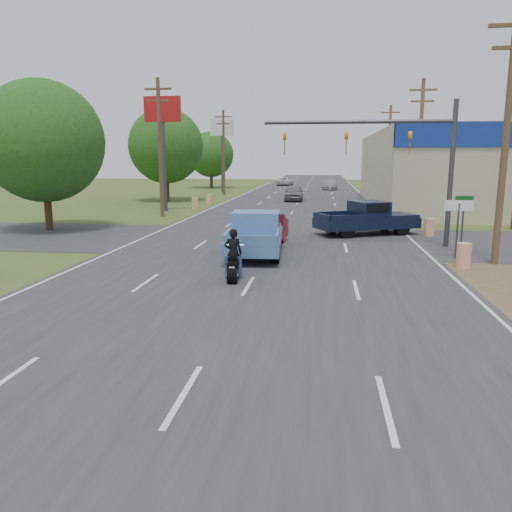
# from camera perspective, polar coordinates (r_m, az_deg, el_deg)

# --- Properties ---
(ground) EXTENTS (200.00, 200.00, 0.00)m
(ground) POSITION_cam_1_polar(r_m,az_deg,el_deg) (9.52, -8.29, -15.52)
(ground) COLOR #3F5421
(ground) RESTS_ON ground
(main_road) EXTENTS (15.00, 180.00, 0.02)m
(main_road) POSITION_cam_1_polar(r_m,az_deg,el_deg) (48.42, 4.70, 5.95)
(main_road) COLOR #2D2D30
(main_road) RESTS_ON ground
(cross_road) EXTENTS (120.00, 10.00, 0.02)m
(cross_road) POSITION_cam_1_polar(r_m,az_deg,el_deg) (26.62, 2.26, 1.86)
(cross_road) COLOR #2D2D30
(cross_road) RESTS_ON ground
(utility_pole_1) EXTENTS (2.00, 0.28, 10.00)m
(utility_pole_1) POSITION_cam_1_polar(r_m,az_deg,el_deg) (22.35, 26.72, 12.64)
(utility_pole_1) COLOR #4C3823
(utility_pole_1) RESTS_ON ground
(utility_pole_2) EXTENTS (2.00, 0.28, 10.00)m
(utility_pole_2) POSITION_cam_1_polar(r_m,az_deg,el_deg) (39.83, 18.22, 12.02)
(utility_pole_2) COLOR #4C3823
(utility_pole_2) RESTS_ON ground
(utility_pole_3) EXTENTS (2.00, 0.28, 10.00)m
(utility_pole_3) POSITION_cam_1_polar(r_m,az_deg,el_deg) (57.62, 14.94, 11.71)
(utility_pole_3) COLOR #4C3823
(utility_pole_3) RESTS_ON ground
(utility_pole_5) EXTENTS (2.00, 0.28, 10.00)m
(utility_pole_5) POSITION_cam_1_polar(r_m,az_deg,el_deg) (38.10, -10.93, 12.43)
(utility_pole_5) COLOR #4C3823
(utility_pole_5) RESTS_ON ground
(utility_pole_6) EXTENTS (2.00, 0.28, 10.00)m
(utility_pole_6) POSITION_cam_1_polar(r_m,az_deg,el_deg) (61.35, -3.72, 11.98)
(utility_pole_6) COLOR #4C3823
(utility_pole_6) RESTS_ON ground
(tree_0) EXTENTS (7.14, 7.14, 8.84)m
(tree_0) POSITION_cam_1_polar(r_m,az_deg,el_deg) (32.63, -23.18, 11.94)
(tree_0) COLOR #422D19
(tree_0) RESTS_ON ground
(tree_1) EXTENTS (7.56, 7.56, 9.36)m
(tree_1) POSITION_cam_1_polar(r_m,az_deg,el_deg) (52.66, -10.27, 12.28)
(tree_1) COLOR #422D19
(tree_1) RESTS_ON ground
(tree_2) EXTENTS (6.72, 6.72, 8.32)m
(tree_2) POSITION_cam_1_polar(r_m,az_deg,el_deg) (76.02, -5.17, 11.49)
(tree_2) COLOR #422D19
(tree_2) RESTS_ON ground
(tree_5) EXTENTS (7.98, 7.98, 9.88)m
(tree_5) POSITION_cam_1_polar(r_m,az_deg,el_deg) (106.81, 22.98, 11.02)
(tree_5) COLOR #422D19
(tree_5) RESTS_ON ground
(tree_6) EXTENTS (8.82, 8.82, 10.92)m
(tree_6) POSITION_cam_1_polar(r_m,az_deg,el_deg) (108.17, -10.10, 12.03)
(tree_6) COLOR #422D19
(tree_6) RESTS_ON ground
(barrel_0) EXTENTS (0.56, 0.56, 1.00)m
(barrel_0) POSITION_cam_1_polar(r_m,az_deg,el_deg) (21.26, 22.65, 0.03)
(barrel_0) COLOR orange
(barrel_0) RESTS_ON ground
(barrel_1) EXTENTS (0.56, 0.56, 1.00)m
(barrel_1) POSITION_cam_1_polar(r_m,az_deg,el_deg) (29.53, 19.22, 3.12)
(barrel_1) COLOR orange
(barrel_1) RESTS_ON ground
(barrel_2) EXTENTS (0.56, 0.56, 1.00)m
(barrel_2) POSITION_cam_1_polar(r_m,az_deg,el_deg) (43.73, -6.96, 6.01)
(barrel_2) COLOR orange
(barrel_2) RESTS_ON ground
(barrel_3) EXTENTS (0.56, 0.56, 1.00)m
(barrel_3) POSITION_cam_1_polar(r_m,az_deg,el_deg) (47.53, -5.40, 6.44)
(barrel_3) COLOR orange
(barrel_3) RESTS_ON ground
(pole_sign_left_near) EXTENTS (3.00, 0.35, 9.20)m
(pole_sign_left_near) POSITION_cam_1_polar(r_m,az_deg,el_deg) (42.30, -10.59, 14.79)
(pole_sign_left_near) COLOR #3F3F44
(pole_sign_left_near) RESTS_ON ground
(pole_sign_left_far) EXTENTS (3.00, 0.35, 9.20)m
(pole_sign_left_far) POSITION_cam_1_polar(r_m,az_deg,el_deg) (65.53, -3.92, 13.53)
(pole_sign_left_far) COLOR #3F3F44
(pole_sign_left_far) RESTS_ON ground
(lane_sign) EXTENTS (1.20, 0.08, 2.52)m
(lane_sign) POSITION_cam_1_polar(r_m,az_deg,el_deg) (23.03, 22.13, 4.38)
(lane_sign) COLOR #3F3F44
(lane_sign) RESTS_ON ground
(street_name_sign) EXTENTS (0.80, 0.08, 2.61)m
(street_name_sign) POSITION_cam_1_polar(r_m,az_deg,el_deg) (24.66, 22.57, 4.04)
(street_name_sign) COLOR #3F3F44
(street_name_sign) RESTS_ON ground
(signal_mast) EXTENTS (9.12, 0.40, 7.00)m
(signal_mast) POSITION_cam_1_polar(r_m,az_deg,el_deg) (25.41, 15.60, 11.88)
(signal_mast) COLOR #3F3F44
(signal_mast) RESTS_ON ground
(red_convertible) EXTENTS (2.37, 5.04, 1.60)m
(red_convertible) POSITION_cam_1_polar(r_m,az_deg,el_deg) (24.35, 0.60, 2.88)
(red_convertible) COLOR #9F0713
(red_convertible) RESTS_ON ground
(motorcycle) EXTENTS (0.71, 2.24, 1.14)m
(motorcycle) POSITION_cam_1_polar(r_m,az_deg,el_deg) (17.78, -2.62, -1.12)
(motorcycle) COLOR black
(motorcycle) RESTS_ON ground
(rider) EXTENTS (0.67, 0.48, 1.73)m
(rider) POSITION_cam_1_polar(r_m,az_deg,el_deg) (17.77, -2.61, 0.06)
(rider) COLOR black
(rider) RESTS_ON ground
(blue_pickup) EXTENTS (2.59, 5.98, 1.94)m
(blue_pickup) POSITION_cam_1_polar(r_m,az_deg,el_deg) (22.43, -0.02, 2.66)
(blue_pickup) COLOR black
(blue_pickup) RESTS_ON ground
(navy_pickup) EXTENTS (6.14, 4.42, 1.91)m
(navy_pickup) POSITION_cam_1_polar(r_m,az_deg,el_deg) (29.17, 12.77, 4.28)
(navy_pickup) COLOR black
(navy_pickup) RESTS_ON ground
(distant_car_grey) EXTENTS (1.91, 4.65, 1.58)m
(distant_car_grey) POSITION_cam_1_polar(r_m,az_deg,el_deg) (52.03, 4.37, 7.16)
(distant_car_grey) COLOR slate
(distant_car_grey) RESTS_ON ground
(distant_car_silver) EXTENTS (2.38, 5.16, 1.46)m
(distant_car_silver) POSITION_cam_1_polar(r_m,az_deg,el_deg) (72.40, 8.46, 8.10)
(distant_car_silver) COLOR #A6A7AB
(distant_car_silver) RESTS_ON ground
(distant_car_white) EXTENTS (2.70, 4.89, 1.30)m
(distant_car_white) POSITION_cam_1_polar(r_m,az_deg,el_deg) (82.95, 3.36, 8.49)
(distant_car_white) COLOR silver
(distant_car_white) RESTS_ON ground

